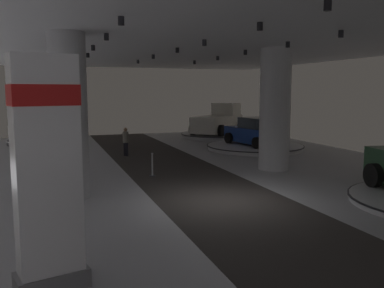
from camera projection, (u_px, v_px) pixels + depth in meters
ground at (223, 201)px, 13.54m from camera, size 24.00×44.00×0.06m
ceiling_with_spotlights at (225, 28)px, 12.83m from camera, size 24.00×44.00×0.39m
column_right at (275, 110)px, 18.65m from camera, size 1.40×1.40×5.50m
column_left at (69, 117)px, 13.60m from camera, size 1.24×1.24×5.50m
brand_sign_pylon at (47, 172)px, 7.23m from camera, size 1.38×0.92×4.23m
display_platform_far_right at (255, 147)px, 25.47m from camera, size 5.99×5.99×0.27m
display_car_far_right at (255, 133)px, 25.33m from camera, size 2.80×4.45×1.71m
display_platform_deep_right at (217, 135)px, 32.07m from camera, size 5.68×5.68×0.31m
pickup_truck_deep_right at (219, 121)px, 32.21m from camera, size 5.33×5.12×2.30m
display_platform_deep_left at (43, 141)px, 28.22m from camera, size 4.75×4.75×0.30m
display_car_deep_left at (42, 128)px, 28.10m from camera, size 4.28×2.31×1.71m
visitor_walking_near at (126, 140)px, 22.72m from camera, size 0.32×0.32×1.59m
stanchion_a at (152, 168)px, 17.36m from camera, size 0.28×0.28×1.01m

